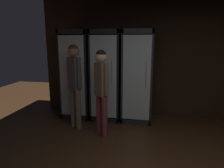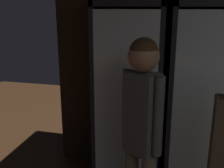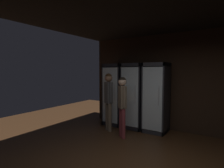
% 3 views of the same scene
% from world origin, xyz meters
% --- Properties ---
extents(cooler_far_left, '(0.63, 0.69, 1.95)m').
position_xyz_m(cooler_far_left, '(-2.08, 2.69, 0.95)').
color(cooler_far_left, black).
rests_on(cooler_far_left, ground).
extents(cooler_left, '(0.63, 0.69, 1.95)m').
position_xyz_m(cooler_left, '(-1.40, 2.69, 0.95)').
color(cooler_left, black).
rests_on(cooler_left, ground).
extents(shopper_far, '(0.31, 0.25, 1.65)m').
position_xyz_m(shopper_far, '(-1.89, 1.95, 1.03)').
color(shopper_far, '#72604C').
rests_on(shopper_far, ground).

